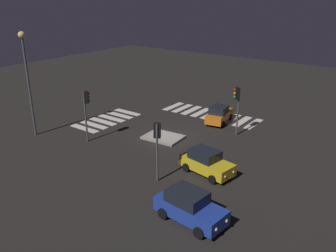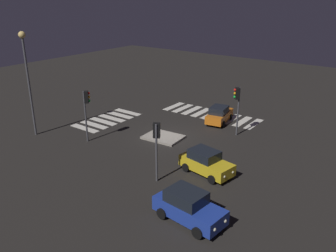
{
  "view_description": "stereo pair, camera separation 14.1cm",
  "coord_description": "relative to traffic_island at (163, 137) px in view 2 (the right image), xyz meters",
  "views": [
    {
      "loc": [
        -16.39,
        22.41,
        11.53
      ],
      "look_at": [
        0.0,
        0.0,
        1.0
      ],
      "focal_mm": 37.69,
      "sensor_mm": 36.0,
      "label": 1
    },
    {
      "loc": [
        -16.5,
        22.32,
        11.53
      ],
      "look_at": [
        0.0,
        0.0,
        1.0
      ],
      "focal_mm": 37.69,
      "sensor_mm": 36.0,
      "label": 2
    }
  ],
  "objects": [
    {
      "name": "traffic_light_north",
      "position": [
        4.56,
        4.12,
        3.14
      ],
      "size": [
        0.54,
        0.54,
        4.26
      ],
      "rotation": [
        0.0,
        0.0,
        -2.37
      ],
      "color": "#47474C",
      "rests_on": "ground"
    },
    {
      "name": "car_yellow",
      "position": [
        -6.05,
        3.19,
        0.72
      ],
      "size": [
        3.95,
        2.26,
        1.64
      ],
      "rotation": [
        0.0,
        0.0,
        2.97
      ],
      "color": "gold",
      "rests_on": "ground"
    },
    {
      "name": "traffic_light_west",
      "position": [
        -3.95,
        5.87,
        2.91
      ],
      "size": [
        0.54,
        0.53,
        3.96
      ],
      "rotation": [
        0.0,
        0.0,
        -1.03
      ],
      "color": "#47474C",
      "rests_on": "ground"
    },
    {
      "name": "traffic_island",
      "position": [
        0.0,
        0.0,
        0.0
      ],
      "size": [
        3.3,
        2.58,
        0.18
      ],
      "color": "gray",
      "rests_on": "ground"
    },
    {
      "name": "street_lamp",
      "position": [
        9.39,
        5.9,
        5.75
      ],
      "size": [
        0.56,
        0.56,
        8.72
      ],
      "color": "#47474C",
      "rests_on": "ground"
    },
    {
      "name": "ground_plane",
      "position": [
        -0.17,
        -0.45,
        -0.09
      ],
      "size": [
        80.0,
        80.0,
        0.0
      ],
      "primitive_type": "plane",
      "color": "black"
    },
    {
      "name": "crosswalk_near",
      "position": [
        -0.17,
        -7.76,
        -0.08
      ],
      "size": [
        9.9,
        3.2,
        0.02
      ],
      "color": "silver",
      "rests_on": "ground"
    },
    {
      "name": "car_orange",
      "position": [
        -1.9,
        -6.23,
        0.69
      ],
      "size": [
        2.18,
        3.84,
        1.6
      ],
      "rotation": [
        0.0,
        0.0,
        -1.4
      ],
      "color": "orange",
      "rests_on": "ground"
    },
    {
      "name": "crosswalk_side",
      "position": [
        7.11,
        -0.45,
        -0.08
      ],
      "size": [
        3.2,
        6.45,
        0.02
      ],
      "color": "silver",
      "rests_on": "ground"
    },
    {
      "name": "traffic_light_south",
      "position": [
        -4.55,
        -4.23,
        3.1
      ],
      "size": [
        0.53,
        0.54,
        4.2
      ],
      "rotation": [
        0.0,
        0.0,
        0.71
      ],
      "color": "#47474C",
      "rests_on": "ground"
    },
    {
      "name": "car_blue",
      "position": [
        -8.04,
        8.34,
        0.76
      ],
      "size": [
        4.12,
        2.19,
        1.74
      ],
      "rotation": [
        0.0,
        0.0,
        3.04
      ],
      "color": "#1E389E",
      "rests_on": "ground"
    }
  ]
}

